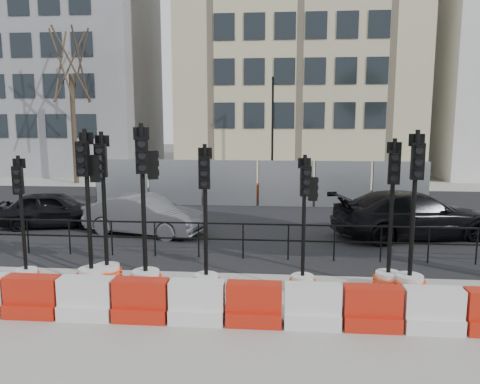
# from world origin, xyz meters

# --- Properties ---
(ground) EXTENTS (120.00, 120.00, 0.00)m
(ground) POSITION_xyz_m (0.00, 0.00, 0.00)
(ground) COLOR #51514C
(ground) RESTS_ON ground
(sidewalk_near) EXTENTS (40.00, 6.00, 0.02)m
(sidewalk_near) POSITION_xyz_m (0.00, -3.00, 0.01)
(sidewalk_near) COLOR gray
(sidewalk_near) RESTS_ON ground
(road) EXTENTS (40.00, 14.00, 0.03)m
(road) POSITION_xyz_m (0.00, 7.00, 0.01)
(road) COLOR black
(road) RESTS_ON ground
(sidewalk_far) EXTENTS (40.00, 4.00, 0.02)m
(sidewalk_far) POSITION_xyz_m (0.00, 16.00, 0.01)
(sidewalk_far) COLOR gray
(sidewalk_far) RESTS_ON ground
(building_grey) EXTENTS (11.00, 9.06, 14.00)m
(building_grey) POSITION_xyz_m (-14.00, 21.99, 7.00)
(building_grey) COLOR gray
(building_grey) RESTS_ON ground
(building_cream) EXTENTS (15.00, 10.06, 18.00)m
(building_cream) POSITION_xyz_m (2.00, 21.99, 9.00)
(building_cream) COLOR tan
(building_cream) RESTS_ON ground
(kerb_railing) EXTENTS (18.00, 0.04, 1.00)m
(kerb_railing) POSITION_xyz_m (0.00, 1.20, 0.69)
(kerb_railing) COLOR black
(kerb_railing) RESTS_ON ground
(heras_fencing) EXTENTS (14.33, 1.72, 2.00)m
(heras_fencing) POSITION_xyz_m (0.57, 9.86, 0.65)
(heras_fencing) COLOR gray
(heras_fencing) RESTS_ON ground
(lamp_post_far) EXTENTS (0.12, 0.56, 6.00)m
(lamp_post_far) POSITION_xyz_m (0.50, 14.98, 3.22)
(lamp_post_far) COLOR black
(lamp_post_far) RESTS_ON ground
(tree_bare_far) EXTENTS (2.00, 2.00, 9.00)m
(tree_bare_far) POSITION_xyz_m (-11.00, 15.50, 6.65)
(tree_bare_far) COLOR #473828
(tree_bare_far) RESTS_ON ground
(barrier_row) EXTENTS (12.55, 0.50, 0.80)m
(barrier_row) POSITION_xyz_m (-0.00, -2.80, 0.37)
(barrier_row) COLOR red
(barrier_row) RESTS_ON ground
(traffic_signal_a) EXTENTS (0.58, 0.58, 2.94)m
(traffic_signal_a) POSITION_xyz_m (-4.76, -1.13, 0.61)
(traffic_signal_a) COLOR white
(traffic_signal_a) RESTS_ON ground
(traffic_signal_b) EXTENTS (0.69, 0.69, 3.53)m
(traffic_signal_b) POSITION_xyz_m (-3.21, -1.15, 0.84)
(traffic_signal_b) COLOR white
(traffic_signal_b) RESTS_ON ground
(traffic_signal_c) EXTENTS (0.68, 0.68, 3.46)m
(traffic_signal_c) POSITION_xyz_m (-2.97, -0.85, 0.71)
(traffic_signal_c) COLOR white
(traffic_signal_c) RESTS_ON ground
(traffic_signal_d) EXTENTS (0.72, 0.72, 3.64)m
(traffic_signal_d) POSITION_xyz_m (-1.93, -1.25, 0.87)
(traffic_signal_d) COLOR white
(traffic_signal_d) RESTS_ON ground
(traffic_signal_e) EXTENTS (0.63, 0.63, 3.21)m
(traffic_signal_e) POSITION_xyz_m (-0.61, -1.24, 0.66)
(traffic_signal_e) COLOR white
(traffic_signal_e) RESTS_ON ground
(traffic_signal_f) EXTENTS (0.59, 0.59, 2.99)m
(traffic_signal_f) POSITION_xyz_m (1.49, -1.03, 0.71)
(traffic_signal_f) COLOR white
(traffic_signal_f) RESTS_ON ground
(traffic_signal_g) EXTENTS (0.69, 0.69, 3.51)m
(traffic_signal_g) POSITION_xyz_m (3.75, -1.01, 0.73)
(traffic_signal_g) COLOR white
(traffic_signal_g) RESTS_ON ground
(traffic_signal_h) EXTENTS (0.66, 0.66, 3.33)m
(traffic_signal_h) POSITION_xyz_m (3.36, -0.77, 0.69)
(traffic_signal_h) COLOR white
(traffic_signal_h) RESTS_ON ground
(car_a) EXTENTS (2.96, 4.31, 1.27)m
(car_a) POSITION_xyz_m (-6.85, 4.44, 0.63)
(car_a) COLOR black
(car_a) RESTS_ON ground
(car_b) EXTENTS (3.32, 4.62, 1.30)m
(car_b) POSITION_xyz_m (-3.43, 3.70, 0.65)
(car_b) COLOR #545459
(car_b) RESTS_ON ground
(car_c) EXTENTS (4.59, 6.13, 1.48)m
(car_c) POSITION_xyz_m (5.15, 4.01, 0.74)
(car_c) COLOR black
(car_c) RESTS_ON ground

